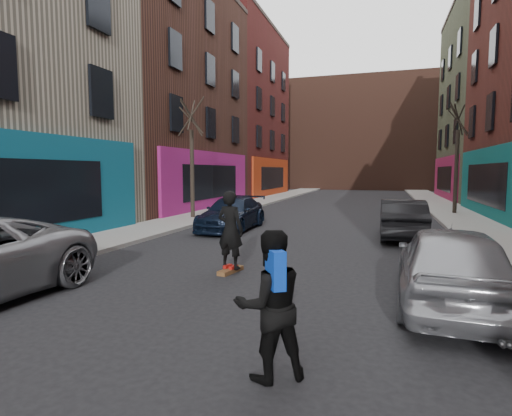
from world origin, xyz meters
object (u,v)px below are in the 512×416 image
Objects in this scene: tree_left_far at (192,149)px; tree_right_far at (457,148)px; skateboard at (231,270)px; parked_left_end at (232,214)px; parked_right_far at (451,265)px; skateboarder at (230,230)px; parked_right_end at (402,219)px; pedestrian at (270,304)px.

tree_right_far is at bearing 25.82° from tree_left_far.
tree_left_far is 10.92m from skateboard.
parked_right_far reaches higher than parked_left_end.
skateboarder reaches higher than parked_right_far.
tree_left_far reaches higher than skateboarder.
skateboarder is (-4.47, 0.96, 0.28)m from parked_right_far.
skateboard is (-3.98, -6.29, -0.63)m from parked_right_end.
parked_right_far is (-2.51, -15.84, -2.80)m from tree_right_far.
parked_right_end is at bearing -15.41° from tree_left_far.
pedestrian is (2.14, -4.27, -0.14)m from skateboarder.
tree_right_far is at bearing -110.16° from parked_right_end.
pedestrian is (-4.84, -19.14, -2.67)m from tree_right_far.
pedestrian is (-2.33, -3.30, 0.13)m from parked_right_far.
skateboard is (5.42, -8.88, -3.33)m from tree_left_far.
tree_left_far is at bearing 139.30° from parked_left_end.
skateboarder reaches higher than pedestrian.
tree_right_far is at bearing -138.41° from pedestrian.
tree_left_far is 13.78m from tree_right_far.
parked_left_end is (3.00, -2.49, -2.73)m from tree_left_far.
tree_right_far is 16.80m from skateboard.
tree_left_far is 15.37m from pedestrian.
skateboard is at bearing -0.00° from skateboarder.
tree_left_far is 4.76m from parked_left_end.
parked_left_end is 11.59m from pedestrian.
skateboarder reaches higher than parked_left_end.
parked_right_far is 1.03× the size of parked_right_end.
parked_right_end is (-0.49, 7.25, -0.05)m from parked_right_far.
parked_right_end is 7.47m from skateboard.
skateboard is at bearing -70.25° from parked_left_end.
parked_right_end is 2.43× the size of pedestrian.
tree_right_far is at bearing -102.87° from skateboarder.
parked_right_end is (6.40, -0.10, 0.04)m from parked_left_end.
skateboard is at bearing -97.55° from pedestrian.
skateboard is (2.42, -6.39, -0.60)m from parked_left_end.
parked_right_end is at bearing -1.86° from parked_left_end.
tree_left_far is 14.20m from parked_right_far.
pedestrian is (4.56, -10.65, 0.21)m from parked_left_end.
skateboarder is (2.42, -6.39, 0.36)m from parked_left_end.
parked_left_end is at bearing 123.00° from skateboard.
skateboard is 4.84m from pedestrian.
tree_right_far reaches higher than tree_left_far.
tree_right_far is 1.53× the size of parked_left_end.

